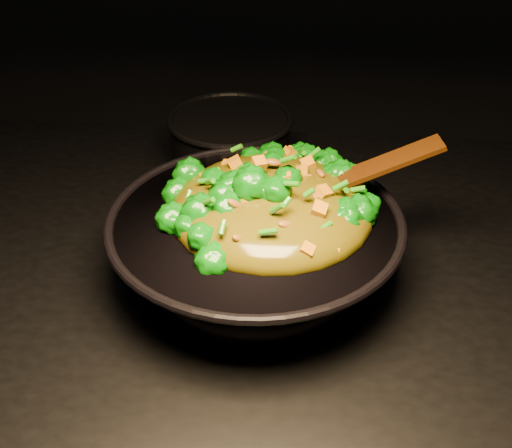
# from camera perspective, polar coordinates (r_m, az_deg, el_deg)

# --- Properties ---
(stovetop) EXTENTS (1.20, 0.90, 0.90)m
(stovetop) POSITION_cam_1_polar(r_m,az_deg,el_deg) (1.31, -3.86, -18.90)
(stovetop) COLOR black
(stovetop) RESTS_ON ground
(wok) EXTENTS (0.41, 0.41, 0.11)m
(wok) POSITION_cam_1_polar(r_m,az_deg,el_deg) (0.91, -0.06, -2.46)
(wok) COLOR black
(wok) RESTS_ON stovetop
(stir_fry) EXTENTS (0.33, 0.33, 0.10)m
(stir_fry) POSITION_cam_1_polar(r_m,az_deg,el_deg) (0.87, 1.44, 3.68)
(stir_fry) COLOR #0B6F07
(stir_fry) RESTS_ON wok
(spatula) EXTENTS (0.24, 0.08, 0.10)m
(spatula) POSITION_cam_1_polar(r_m,az_deg,el_deg) (0.90, 8.60, 4.24)
(spatula) COLOR #340E06
(spatula) RESTS_ON wok
(back_pot) EXTENTS (0.26, 0.26, 0.12)m
(back_pot) POSITION_cam_1_polar(r_m,az_deg,el_deg) (1.17, -2.24, 6.89)
(back_pot) COLOR black
(back_pot) RESTS_ON stovetop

